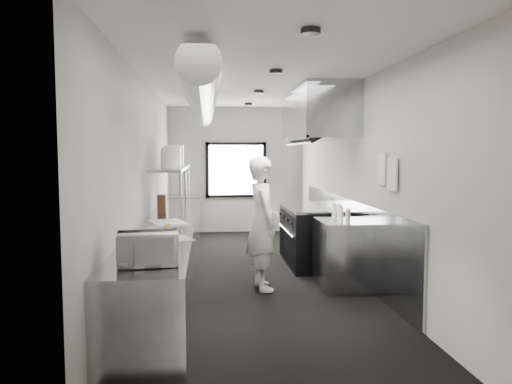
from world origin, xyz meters
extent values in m
cube|color=black|center=(0.00, 0.00, 0.00)|extent=(3.00, 8.00, 0.01)
cube|color=silver|center=(0.00, 0.00, 2.80)|extent=(3.00, 8.00, 0.01)
cube|color=#B2AFA9|center=(0.00, 4.00, 1.40)|extent=(3.00, 0.02, 2.80)
cube|color=#B2AFA9|center=(0.00, -4.00, 1.40)|extent=(3.00, 0.02, 2.80)
cube|color=#B2AFA9|center=(-1.50, 0.00, 1.40)|extent=(0.02, 8.00, 2.80)
cube|color=#B2AFA9|center=(1.50, 0.00, 1.40)|extent=(0.02, 8.00, 2.80)
cube|color=gray|center=(1.48, 0.30, 0.55)|extent=(0.03, 5.50, 1.10)
cylinder|color=#97999F|center=(-0.70, 0.40, 2.55)|extent=(0.40, 6.40, 0.40)
cube|color=white|center=(0.00, 3.96, 1.40)|extent=(1.20, 0.03, 1.10)
cube|color=black|center=(0.00, 3.98, 1.98)|extent=(1.36, 0.03, 0.08)
cube|color=black|center=(0.00, 3.98, 0.82)|extent=(1.36, 0.03, 0.08)
cube|color=black|center=(-0.64, 3.98, 1.40)|extent=(0.08, 0.03, 1.25)
cube|color=black|center=(0.64, 3.98, 1.40)|extent=(0.08, 0.03, 1.25)
cube|color=gray|center=(1.10, 0.70, 2.40)|extent=(0.80, 2.20, 0.80)
cube|color=gray|center=(0.72, 0.70, 2.01)|extent=(0.05, 2.20, 0.05)
cube|color=black|center=(1.02, 0.70, 2.06)|extent=(0.50, 2.10, 0.28)
cube|color=gray|center=(-1.15, -0.50, 0.45)|extent=(0.70, 6.00, 0.90)
cube|color=gray|center=(-1.20, 1.00, 1.55)|extent=(0.45, 3.00, 0.04)
cylinder|color=gray|center=(-1.00, -0.40, 1.22)|extent=(0.04, 0.04, 0.66)
cylinder|color=gray|center=(-1.00, 1.00, 1.22)|extent=(0.04, 0.04, 0.66)
cylinder|color=gray|center=(-1.00, 2.40, 1.22)|extent=(0.04, 0.04, 0.66)
cube|color=black|center=(1.05, 0.70, 0.45)|extent=(0.85, 1.60, 0.90)
cube|color=gray|center=(1.05, 0.70, 0.92)|extent=(0.85, 1.60, 0.04)
cube|color=gray|center=(0.64, 0.70, 0.45)|extent=(0.03, 1.55, 0.80)
cylinder|color=gray|center=(0.61, 0.70, 0.55)|extent=(0.03, 1.30, 0.03)
cube|color=gray|center=(1.15, -0.70, 0.45)|extent=(0.65, 0.80, 0.90)
cube|color=gray|center=(-1.15, 3.20, 0.45)|extent=(0.70, 1.20, 0.90)
cube|color=silver|center=(1.47, -1.20, 1.60)|extent=(0.02, 0.28, 0.38)
cube|color=silver|center=(1.47, -1.55, 1.55)|extent=(0.02, 0.28, 0.38)
imported|color=white|center=(0.08, -0.65, 0.87)|extent=(0.51, 0.70, 1.75)
imported|color=silver|center=(-1.12, -3.02, 1.03)|extent=(0.48, 0.39, 0.26)
cylinder|color=#B5BDAE|center=(-1.26, -2.68, 0.95)|extent=(0.17, 0.17, 0.10)
cylinder|color=#B5BDAE|center=(-1.28, -2.51, 0.95)|extent=(0.17, 0.17, 0.10)
cube|color=silver|center=(-0.97, -1.88, 0.90)|extent=(0.43, 0.47, 0.01)
cylinder|color=white|center=(-1.07, -1.54, 0.91)|extent=(0.22, 0.22, 0.02)
sphere|color=tan|center=(-1.07, -1.54, 0.97)|extent=(0.10, 0.10, 0.10)
cube|color=white|center=(-1.15, -0.69, 0.91)|extent=(0.55, 0.63, 0.02)
cube|color=#542D1D|center=(-1.32, 0.39, 1.03)|extent=(0.15, 0.26, 0.27)
cylinder|color=white|center=(-1.18, 0.24, 1.72)|extent=(0.33, 0.33, 0.30)
cylinder|color=white|center=(-1.17, 0.64, 1.74)|extent=(0.30, 0.30, 0.33)
cylinder|color=white|center=(-1.18, 1.18, 1.73)|extent=(0.27, 0.27, 0.33)
cylinder|color=white|center=(-1.17, 1.84, 1.75)|extent=(0.24, 0.24, 0.36)
cylinder|color=white|center=(1.11, -1.03, 0.99)|extent=(0.07, 0.07, 0.19)
cylinder|color=white|center=(1.08, -0.84, 0.99)|extent=(0.08, 0.08, 0.17)
cylinder|color=white|center=(1.13, -0.65, 0.99)|extent=(0.07, 0.07, 0.17)
cylinder|color=white|center=(1.12, -0.59, 1.00)|extent=(0.09, 0.09, 0.20)
cylinder|color=white|center=(1.10, -0.43, 1.00)|extent=(0.09, 0.09, 0.20)
camera|label=1|loc=(-0.63, -6.94, 1.81)|focal=34.25mm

